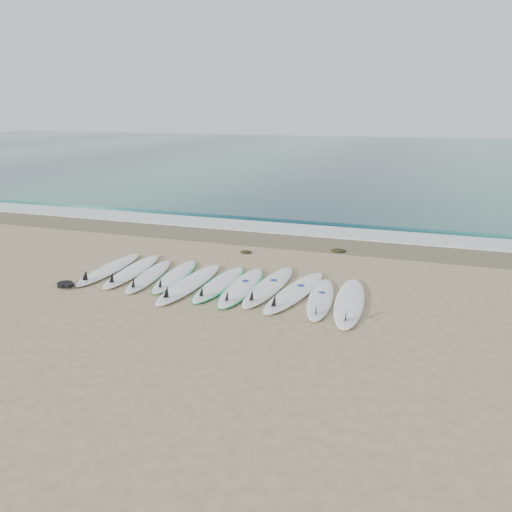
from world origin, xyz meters
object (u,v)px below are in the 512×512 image
(surfboard_5, at_px, (219,284))
(leash_coil, at_px, (66,285))
(surfboard_0, at_px, (108,269))
(surfboard_10, at_px, (349,303))

(surfboard_5, xyz_separation_m, leash_coil, (-3.10, -1.09, 0.00))
(leash_coil, bearing_deg, surfboard_0, 77.70)
(surfboard_10, bearing_deg, surfboard_5, 171.29)
(surfboard_5, xyz_separation_m, surfboard_10, (2.82, -0.22, 0.01))
(surfboard_5, bearing_deg, leash_coil, -159.47)
(surfboard_0, relative_size, surfboard_5, 1.06)
(surfboard_0, bearing_deg, surfboard_10, -5.63)
(surfboard_0, xyz_separation_m, surfboard_5, (2.84, -0.08, -0.01))
(surfboard_10, relative_size, leash_coil, 6.03)
(surfboard_0, distance_m, surfboard_10, 5.68)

